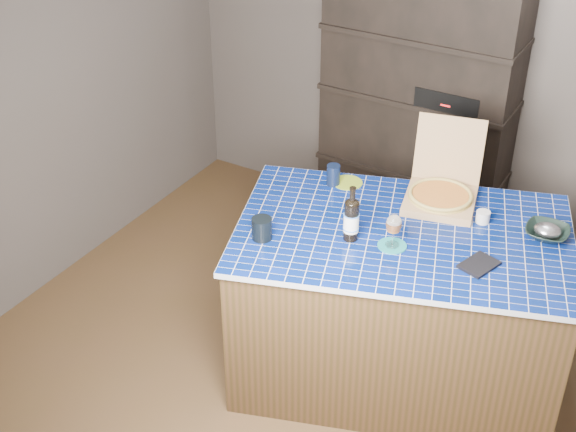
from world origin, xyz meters
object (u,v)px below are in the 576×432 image
Objects in this scene: pizza_box at (441,193)px; dvd_case at (479,265)px; kitchen_island at (397,303)px; bowl at (547,233)px; wine_glass at (394,225)px; mead_bottle at (351,219)px.

pizza_box is 0.58m from dvd_case.
kitchen_island is 3.75× the size of pizza_box.
bowl reaches higher than dvd_case.
pizza_box reaches higher than kitchen_island.
bowl is (0.62, 0.31, 0.48)m from kitchen_island.
pizza_box is 2.83× the size of dvd_case.
kitchen_island is 0.85m from bowl.
wine_glass is 0.81× the size of bowl.
kitchen_island is 0.63m from dvd_case.
bowl is at bearing 36.19° from wine_glass.
mead_bottle is at bearing -155.27° from kitchen_island.
pizza_box is at bearing 175.15° from bowl.
kitchen_island is 10.64× the size of dvd_case.
kitchen_island is at bearing -153.71° from bowl.
mead_bottle reaches higher than dvd_case.
wine_glass reaches higher than bowl.
pizza_box is at bearing 147.16° from dvd_case.
bowl is (0.62, 0.46, -0.10)m from wine_glass.
bowl reaches higher than kitchen_island.
dvd_case is 0.45m from bowl.
kitchen_island is at bearing 90.80° from wine_glass.
mead_bottle is at bearing -168.03° from wine_glass.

